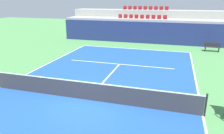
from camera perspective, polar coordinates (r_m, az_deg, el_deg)
The scene contains 14 objects.
ground_plane at distance 11.00m, azimuth -6.58°, elevation -8.73°, with size 80.00×80.00×0.00m, color #4C8C4C.
court_surface at distance 10.99m, azimuth -6.58°, elevation -8.70°, with size 11.00×24.00×0.01m, color #1E4C99.
baseline_far at distance 21.88m, azimuth 5.75°, elevation 4.86°, with size 11.00×0.10×0.00m, color white.
sideline_left at distance 13.93m, azimuth -27.77°, elevation -4.85°, with size 0.10×24.00×0.00m, color white.
sideline_right at distance 10.34m, azimuth 23.13°, elevation -11.92°, with size 0.10×24.00×0.00m, color white.
service_line_far at distance 16.64m, azimuth 2.03°, elevation 0.77°, with size 8.26×0.10×0.00m, color white.
centre_service_line at distance 13.73m, azimuth -1.37°, elevation -2.99°, with size 0.10×6.40×0.00m, color white.
back_wall at distance 24.79m, azimuth 7.30°, elevation 9.14°, with size 18.41×0.30×2.40m, color navy.
stands_tier_lower at distance 26.09m, azimuth 7.82°, elevation 9.81°, with size 18.41×2.40×2.64m, color #9E9E99.
stands_tier_upper at distance 28.39m, azimuth 8.65°, elevation 11.32°, with size 18.41×2.40×3.53m, color #9E9E99.
seating_row_lower at distance 26.03m, azimuth 7.99°, elevation 12.99°, with size 5.75×0.44×0.44m.
seating_row_upper at distance 28.34m, azimuth 8.86°, elevation 15.14°, with size 5.75×0.44×0.44m.
tennis_net at distance 10.78m, azimuth -6.68°, elevation -6.31°, with size 11.08×0.08×1.07m.
player_bench at distance 22.76m, azimuth 25.22°, elevation 5.03°, with size 1.50×0.40×0.85m.
Camera 1 is at (4.00, -9.00, 4.90)m, focal length 34.21 mm.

